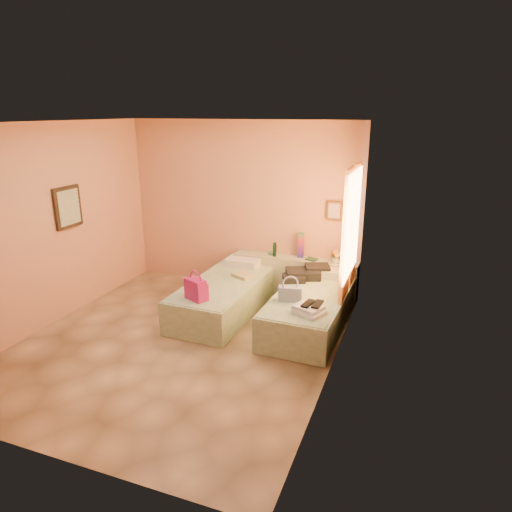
% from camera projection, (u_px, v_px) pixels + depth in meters
% --- Properties ---
extents(ground, '(4.50, 4.50, 0.00)m').
position_uv_depth(ground, '(180.00, 342.00, 6.05)').
color(ground, tan).
rests_on(ground, ground).
extents(room_walls, '(4.02, 4.51, 2.81)m').
position_uv_depth(room_walls, '(209.00, 202.00, 5.94)').
color(room_walls, tan).
rests_on(room_walls, ground).
extents(headboard_ledge, '(2.05, 0.30, 0.65)m').
position_uv_depth(headboard_ledge, '(295.00, 276.00, 7.50)').
color(headboard_ledge, '#AEB997').
rests_on(headboard_ledge, ground).
extents(bed_left, '(0.95, 2.02, 0.50)m').
position_uv_depth(bed_left, '(223.00, 297.00, 6.85)').
color(bed_left, '#B4CBA3').
rests_on(bed_left, ground).
extents(bed_right, '(0.95, 2.02, 0.50)m').
position_uv_depth(bed_right, '(310.00, 310.00, 6.41)').
color(bed_right, '#B4CBA3').
rests_on(bed_right, ground).
extents(water_bottle, '(0.07, 0.07, 0.22)m').
position_uv_depth(water_bottle, '(275.00, 250.00, 7.44)').
color(water_bottle, '#143820').
rests_on(water_bottle, headboard_ledge).
extents(rainbow_box, '(0.10, 0.10, 0.40)m').
position_uv_depth(rainbow_box, '(301.00, 245.00, 7.37)').
color(rainbow_box, '#B21568').
rests_on(rainbow_box, headboard_ledge).
extents(small_dish, '(0.18, 0.18, 0.03)m').
position_uv_depth(small_dish, '(272.00, 253.00, 7.57)').
color(small_dish, '#468060').
rests_on(small_dish, headboard_ledge).
extents(green_book, '(0.20, 0.17, 0.03)m').
position_uv_depth(green_book, '(311.00, 259.00, 7.27)').
color(green_book, '#23422E').
rests_on(green_book, headboard_ledge).
extents(flower_vase, '(0.23, 0.23, 0.25)m').
position_uv_depth(flower_vase, '(336.00, 256.00, 7.09)').
color(flower_vase, silver).
rests_on(flower_vase, headboard_ledge).
extents(magenta_handbag, '(0.36, 0.29, 0.29)m').
position_uv_depth(magenta_handbag, '(196.00, 289.00, 6.11)').
color(magenta_handbag, '#B21568').
rests_on(magenta_handbag, bed_left).
extents(khaki_garment, '(0.38, 0.35, 0.05)m').
position_uv_depth(khaki_garment, '(243.00, 275.00, 6.97)').
color(khaki_garment, tan).
rests_on(khaki_garment, bed_left).
extents(clothes_pile, '(0.70, 0.70, 0.16)m').
position_uv_depth(clothes_pile, '(306.00, 273.00, 6.90)').
color(clothes_pile, black).
rests_on(clothes_pile, bed_right).
extents(blue_handbag, '(0.33, 0.20, 0.20)m').
position_uv_depth(blue_handbag, '(290.00, 294.00, 6.07)').
color(blue_handbag, '#3C5191').
rests_on(blue_handbag, bed_right).
extents(towel_stack, '(0.44, 0.42, 0.10)m').
position_uv_depth(towel_stack, '(310.00, 310.00, 5.70)').
color(towel_stack, silver).
rests_on(towel_stack, bed_right).
extents(sandal_pair, '(0.23, 0.28, 0.03)m').
position_uv_depth(sandal_pair, '(313.00, 304.00, 5.72)').
color(sandal_pair, black).
rests_on(sandal_pair, towel_stack).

